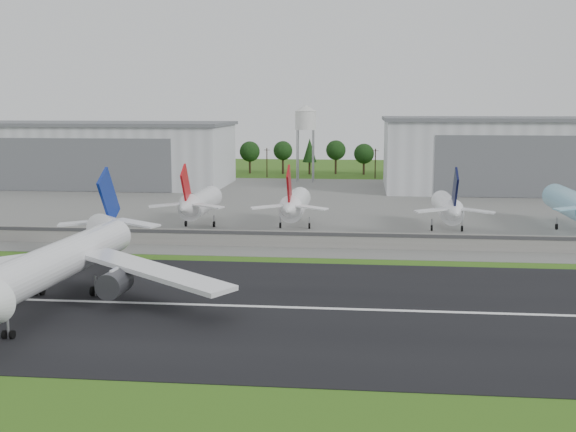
# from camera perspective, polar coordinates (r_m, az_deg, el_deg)

# --- Properties ---
(ground) EXTENTS (600.00, 600.00, 0.00)m
(ground) POSITION_cam_1_polar(r_m,az_deg,el_deg) (98.04, -4.63, -8.75)
(ground) COLOR #346117
(ground) RESTS_ON ground
(runway) EXTENTS (320.00, 60.00, 0.10)m
(runway) POSITION_cam_1_polar(r_m,az_deg,el_deg) (107.45, -3.64, -7.14)
(runway) COLOR black
(runway) RESTS_ON ground
(runway_centerline) EXTENTS (220.00, 1.00, 0.02)m
(runway_centerline) POSITION_cam_1_polar(r_m,az_deg,el_deg) (107.43, -3.64, -7.11)
(runway_centerline) COLOR white
(runway_centerline) RESTS_ON runway
(apron) EXTENTS (320.00, 150.00, 0.10)m
(apron) POSITION_cam_1_polar(r_m,az_deg,el_deg) (214.58, 1.29, 0.90)
(apron) COLOR slate
(apron) RESTS_ON ground
(blast_fence) EXTENTS (240.00, 0.61, 3.50)m
(blast_fence) POSITION_cam_1_polar(r_m,az_deg,el_deg) (150.43, -0.77, -1.82)
(blast_fence) COLOR gray
(blast_fence) RESTS_ON ground
(hangar_west) EXTENTS (97.00, 44.00, 23.20)m
(hangar_west) POSITION_cam_1_polar(r_m,az_deg,el_deg) (275.24, -14.78, 4.78)
(hangar_west) COLOR silver
(hangar_west) RESTS_ON ground
(hangar_east) EXTENTS (102.00, 47.00, 25.20)m
(hangar_east) POSITION_cam_1_polar(r_m,az_deg,el_deg) (263.62, 18.68, 4.66)
(hangar_east) COLOR silver
(hangar_east) RESTS_ON ground
(water_tower) EXTENTS (8.40, 8.40, 29.40)m
(water_tower) POSITION_cam_1_polar(r_m,az_deg,el_deg) (277.78, 1.40, 7.77)
(water_tower) COLOR #99999E
(water_tower) RESTS_ON ground
(utility_poles) EXTENTS (230.00, 3.00, 12.00)m
(utility_poles) POSITION_cam_1_polar(r_m,az_deg,el_deg) (293.83, 2.59, 3.02)
(utility_poles) COLOR black
(utility_poles) RESTS_ON ground
(treeline) EXTENTS (320.00, 16.00, 22.00)m
(treeline) POSITION_cam_1_polar(r_m,az_deg,el_deg) (308.74, 2.76, 3.30)
(treeline) COLOR black
(treeline) RESTS_ON ground
(main_airliner) EXTENTS (57.21, 59.21, 18.17)m
(main_airliner) POSITION_cam_1_polar(r_m,az_deg,el_deg) (113.82, -17.72, -4.12)
(main_airliner) COLOR white
(main_airliner) RESTS_ON runway
(parked_jet_red_a) EXTENTS (7.36, 31.29, 16.59)m
(parked_jet_red_a) POSITION_cam_1_polar(r_m,az_deg,el_deg) (174.53, -7.12, 1.01)
(parked_jet_red_a) COLOR silver
(parked_jet_red_a) RESTS_ON ground
(parked_jet_red_b) EXTENTS (7.36, 31.29, 16.56)m
(parked_jet_red_b) POSITION_cam_1_polar(r_m,az_deg,el_deg) (170.77, 0.50, 0.90)
(parked_jet_red_b) COLOR white
(parked_jet_red_b) RESTS_ON ground
(parked_jet_navy) EXTENTS (7.36, 31.29, 16.35)m
(parked_jet_navy) POSITION_cam_1_polar(r_m,az_deg,el_deg) (171.09, 12.54, 0.64)
(parked_jet_navy) COLOR white
(parked_jet_navy) RESTS_ON ground
(parked_jet_skyblue) EXTENTS (7.36, 37.29, 16.95)m
(parked_jet_skyblue) POSITION_cam_1_polar(r_m,az_deg,el_deg) (181.75, 21.72, 0.86)
(parked_jet_skyblue) COLOR #85C8E6
(parked_jet_skyblue) RESTS_ON ground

